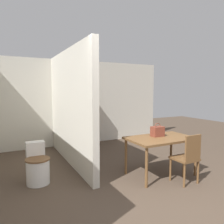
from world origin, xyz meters
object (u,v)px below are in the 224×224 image
Objects in this scene: toilet at (37,167)px; handbag at (157,131)px; dining_table at (161,141)px; wooden_chair at (187,157)px; wooden_cabinet at (81,118)px.

toilet is 2.31m from handbag.
dining_table is 2.31m from toilet.
wooden_chair is (0.16, -0.52, -0.18)m from dining_table.
handbag is at bearing -76.89° from wooden_cabinet.
wooden_cabinet is at bearing 102.47° from dining_table.
wooden_cabinet is (-0.62, 2.82, 0.16)m from dining_table.
dining_table reaches higher than toilet.
wooden_chair is 2.63m from toilet.
wooden_cabinet reaches higher than toilet.
wooden_chair is 3.45m from wooden_cabinet.
dining_table is at bearing -77.53° from wooden_cabinet.
dining_table is 0.21m from handbag.
toilet is 2.68m from wooden_cabinet.
toilet is 2.63× the size of handbag.
wooden_cabinet is (-0.63, 2.70, -0.01)m from handbag.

